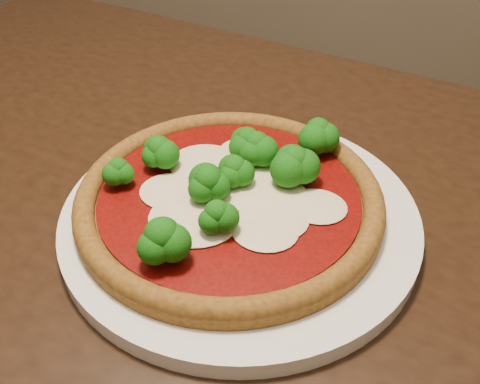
# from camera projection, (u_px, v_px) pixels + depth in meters

# --- Properties ---
(dining_table) EXTENTS (1.44, 1.16, 0.75)m
(dining_table) POSITION_uv_depth(u_px,v_px,m) (173.00, 277.00, 0.60)
(dining_table) COLOR black
(dining_table) RESTS_ON floor
(plate) EXTENTS (0.35, 0.35, 0.02)m
(plate) POSITION_uv_depth(u_px,v_px,m) (240.00, 216.00, 0.53)
(plate) COLOR white
(plate) RESTS_ON dining_table
(pizza) EXTENTS (0.30, 0.30, 0.06)m
(pizza) POSITION_uv_depth(u_px,v_px,m) (230.00, 193.00, 0.52)
(pizza) COLOR brown
(pizza) RESTS_ON plate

